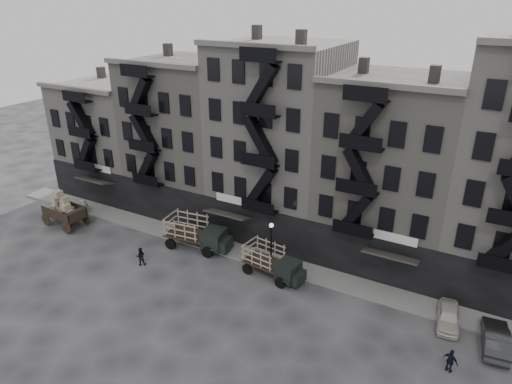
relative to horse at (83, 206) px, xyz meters
The scene contains 16 objects.
ground 18.70m from the horse, ahead, with size 140.00×140.00×0.00m, color #38383A.
sidewalk 18.55m from the horse, ahead, with size 55.00×2.50×0.15m, color slate.
building_west 9.00m from the horse, 101.73° to the left, with size 10.00×11.35×13.20m.
building_midwest 12.99m from the horse, 40.37° to the left, with size 10.00×11.35×16.20m.
building_center 21.28m from the horse, 21.33° to the left, with size 10.00×11.35×18.20m.
building_mideast 30.15m from the horse, 14.23° to the left, with size 10.00×11.35×16.20m.
lamp_post 21.59m from the horse, ahead, with size 0.36×0.36×4.28m.
horse is the anchor object (origin of this frame).
wagon 2.91m from the horse, 81.77° to the right, with size 4.46×2.61×3.65m.
stake_truck_west 14.18m from the horse, ahead, with size 6.02×2.95×2.92m.
stake_truck_east 22.00m from the horse, ahead, with size 5.28×2.66×2.55m.
car_east 35.08m from the horse, ahead, with size 1.48×3.68×1.25m, color beige.
car_far 38.01m from the horse, ahead, with size 1.49×4.28×1.41m, color #232326.
pedestrian_west 2.89m from the horse, 69.67° to the right, with size 0.71×0.46×1.94m, color black.
pedestrian_mid 12.57m from the horse, 21.01° to the right, with size 0.78×0.60×1.60m, color black.
policeman 36.06m from the horse, ahead, with size 0.93×0.39×1.59m, color black.
Camera 1 is at (17.20, -25.56, 20.74)m, focal length 32.00 mm.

